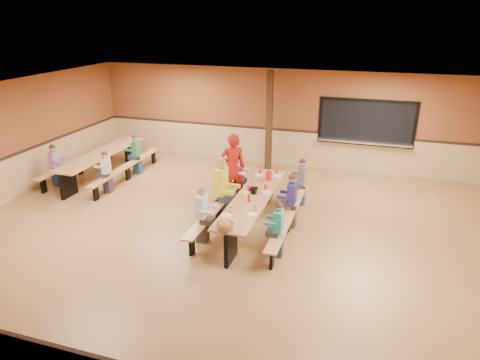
% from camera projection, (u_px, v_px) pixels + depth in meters
% --- Properties ---
extents(ground, '(12.00, 12.00, 0.00)m').
position_uv_depth(ground, '(228.00, 234.00, 9.43)').
color(ground, brown).
rests_on(ground, ground).
extents(room_envelope, '(12.04, 10.04, 3.02)m').
position_uv_depth(room_envelope, '(228.00, 205.00, 9.18)').
color(room_envelope, brown).
rests_on(room_envelope, ground).
extents(kitchen_pass_through, '(2.78, 0.28, 1.38)m').
position_uv_depth(kitchen_pass_through, '(366.00, 125.00, 12.56)').
color(kitchen_pass_through, black).
rests_on(kitchen_pass_through, ground).
extents(structural_post, '(0.18, 0.18, 3.00)m').
position_uv_depth(structural_post, '(269.00, 122.00, 12.84)').
color(structural_post, '#321F10').
rests_on(structural_post, ground).
extents(cafeteria_table_main, '(1.91, 3.70, 0.74)m').
position_uv_depth(cafeteria_table_main, '(253.00, 205.00, 9.59)').
color(cafeteria_table_main, '#B57948').
rests_on(cafeteria_table_main, ground).
extents(cafeteria_table_second, '(1.91, 3.70, 0.74)m').
position_uv_depth(cafeteria_table_second, '(102.00, 160.00, 12.55)').
color(cafeteria_table_second, '#B57948').
rests_on(cafeteria_table_second, ground).
extents(seated_child_white_left, '(0.39, 0.32, 1.25)m').
position_uv_depth(seated_child_white_left, '(202.00, 215.00, 8.91)').
color(seated_child_white_left, white).
rests_on(seated_child_white_left, ground).
extents(seated_adult_yellow, '(0.50, 0.41, 1.48)m').
position_uv_depth(seated_adult_yellow, '(221.00, 189.00, 9.92)').
color(seated_adult_yellow, yellow).
rests_on(seated_adult_yellow, ground).
extents(seated_child_grey_left, '(0.35, 0.29, 1.18)m').
position_uv_depth(seated_child_grey_left, '(237.00, 177.00, 11.04)').
color(seated_child_grey_left, silver).
rests_on(seated_child_grey_left, ground).
extents(seated_child_teal_right, '(0.35, 0.28, 1.16)m').
position_uv_depth(seated_child_teal_right, '(278.00, 230.00, 8.37)').
color(seated_child_teal_right, teal).
rests_on(seated_child_teal_right, ground).
extents(seated_child_navy_right, '(0.39, 0.32, 1.25)m').
position_uv_depth(seated_child_navy_right, '(292.00, 201.00, 9.54)').
color(seated_child_navy_right, navy).
rests_on(seated_child_navy_right, ground).
extents(seated_child_char_right, '(0.36, 0.30, 1.19)m').
position_uv_depth(seated_child_char_right, '(302.00, 182.00, 10.71)').
color(seated_child_char_right, '#51565B').
rests_on(seated_child_char_right, ground).
extents(seated_child_purple_sec, '(0.35, 0.29, 1.18)m').
position_uv_depth(seated_child_purple_sec, '(55.00, 166.00, 11.88)').
color(seated_child_purple_sec, '#94689B').
rests_on(seated_child_purple_sec, ground).
extents(seated_child_green_sec, '(0.37, 0.30, 1.21)m').
position_uv_depth(seated_child_green_sec, '(137.00, 154.00, 12.80)').
color(seated_child_green_sec, '#2E7448').
rests_on(seated_child_green_sec, ground).
extents(seated_child_tan_sec, '(0.34, 0.28, 1.14)m').
position_uv_depth(seated_child_tan_sec, '(107.00, 172.00, 11.42)').
color(seated_child_tan_sec, '#C5B29B').
rests_on(seated_child_tan_sec, ground).
extents(standing_woman, '(0.77, 0.68, 1.78)m').
position_uv_depth(standing_woman, '(233.00, 168.00, 10.84)').
color(standing_woman, '#A71B13').
rests_on(standing_woman, ground).
extents(punch_pitcher, '(0.16, 0.16, 0.22)m').
position_uv_depth(punch_pitcher, '(269.00, 176.00, 10.42)').
color(punch_pitcher, red).
rests_on(punch_pitcher, cafeteria_table_main).
extents(chip_bowl, '(0.32, 0.32, 0.15)m').
position_uv_depth(chip_bowl, '(225.00, 225.00, 8.04)').
color(chip_bowl, orange).
rests_on(chip_bowl, cafeteria_table_main).
extents(napkin_dispenser, '(0.10, 0.14, 0.13)m').
position_uv_depth(napkin_dispenser, '(254.00, 191.00, 9.64)').
color(napkin_dispenser, black).
rests_on(napkin_dispenser, cafeteria_table_main).
extents(condiment_mustard, '(0.06, 0.06, 0.17)m').
position_uv_depth(condiment_mustard, '(242.00, 194.00, 9.43)').
color(condiment_mustard, yellow).
rests_on(condiment_mustard, cafeteria_table_main).
extents(condiment_ketchup, '(0.06, 0.06, 0.17)m').
position_uv_depth(condiment_ketchup, '(249.00, 198.00, 9.21)').
color(condiment_ketchup, '#B2140F').
rests_on(condiment_ketchup, cafeteria_table_main).
extents(table_paddle, '(0.16, 0.16, 0.56)m').
position_uv_depth(table_paddle, '(254.00, 185.00, 9.80)').
color(table_paddle, black).
rests_on(table_paddle, cafeteria_table_main).
extents(place_settings, '(0.65, 3.30, 0.11)m').
position_uv_depth(place_settings, '(253.00, 194.00, 9.49)').
color(place_settings, beige).
rests_on(place_settings, cafeteria_table_main).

